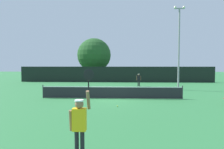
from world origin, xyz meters
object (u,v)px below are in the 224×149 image
tennis_ball (117,106)px  parked_car_near (128,75)px  large_tree (94,55)px  player_serving (80,120)px  light_pole (179,43)px  player_receiving (139,79)px

tennis_ball → parked_car_near: 22.90m
tennis_ball → large_tree: size_ratio=0.01×
player_serving → light_pole: bearing=65.2°
player_serving → parked_car_near: size_ratio=0.60×
player_serving → large_tree: size_ratio=0.35×
light_pole → parked_car_near: 15.60m
player_serving → parked_car_near: bearing=85.3°
light_pole → large_tree: light_pole is taller
light_pole → parked_car_near: (-4.82, 14.22, -4.24)m
player_receiving → light_pole: 6.64m
large_tree → tennis_ball: bearing=-78.4°
light_pole → player_serving: bearing=-114.8°
tennis_ball → parked_car_near: (1.54, 22.84, 0.74)m
player_receiving → parked_car_near: parked_car_near is taller
player_serving → light_pole: (7.30, 15.80, 3.87)m
tennis_ball → light_pole: 11.82m
player_receiving → large_tree: size_ratio=0.21×
tennis_ball → light_pole: bearing=53.6°
tennis_ball → large_tree: 22.96m
tennis_ball → large_tree: large_tree is taller
player_serving → player_receiving: player_serving is taller
light_pole → large_tree: bearing=129.0°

